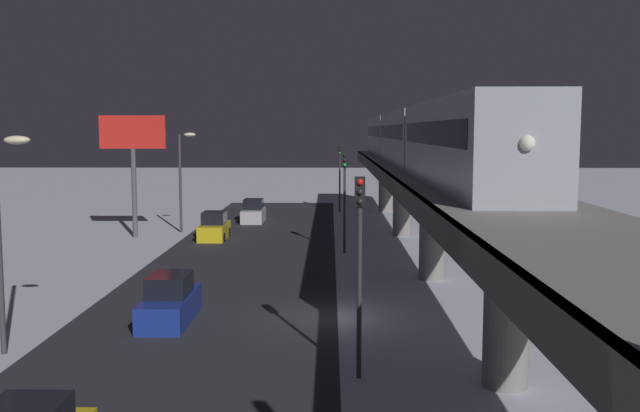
% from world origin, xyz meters
% --- Properties ---
extents(ground_plane, '(240.00, 240.00, 0.00)m').
position_xyz_m(ground_plane, '(0.00, 0.00, 0.00)').
color(ground_plane, silver).
extents(avenue_asphalt, '(11.00, 94.89, 0.01)m').
position_xyz_m(avenue_asphalt, '(4.77, 0.00, 0.00)').
color(avenue_asphalt, '#28282D').
rests_on(avenue_asphalt, ground_plane).
extents(elevated_railway, '(5.00, 94.89, 5.61)m').
position_xyz_m(elevated_railway, '(-5.71, -0.00, 4.86)').
color(elevated_railway, gray).
rests_on(elevated_railway, ground_plane).
extents(subway_train, '(2.94, 55.47, 3.40)m').
position_xyz_m(subway_train, '(-5.80, -18.03, 7.39)').
color(subway_train, '#999EA8').
rests_on(subway_train, elevated_railway).
extents(sedan_yellow, '(1.91, 4.32, 1.97)m').
position_xyz_m(sedan_yellow, '(7.97, -21.71, 0.78)').
color(sedan_yellow, gold).
rests_on(sedan_yellow, ground_plane).
extents(sedan_blue, '(1.80, 4.64, 1.97)m').
position_xyz_m(sedan_blue, '(6.17, 0.67, 0.80)').
color(sedan_blue, navy).
rests_on(sedan_blue, ground_plane).
extents(sedan_silver, '(1.80, 4.07, 1.97)m').
position_xyz_m(sedan_silver, '(6.17, -31.34, 0.80)').
color(sedan_silver, '#B2B2B7').
rests_on(sedan_silver, ground_plane).
extents(traffic_light_near, '(0.32, 0.44, 6.40)m').
position_xyz_m(traffic_light_near, '(-1.33, 7.28, 4.20)').
color(traffic_light_near, '#2D2D2D').
rests_on(traffic_light_near, ground_plane).
extents(traffic_light_mid, '(0.32, 0.44, 6.40)m').
position_xyz_m(traffic_light_mid, '(-1.33, -15.86, 4.20)').
color(traffic_light_mid, '#2D2D2D').
rests_on(traffic_light_mid, ground_plane).
extents(traffic_light_far, '(0.32, 0.44, 6.40)m').
position_xyz_m(traffic_light_far, '(-1.33, -39.01, 4.20)').
color(traffic_light_far, '#2D2D2D').
rests_on(traffic_light_far, ground_plane).
extents(commercial_billboard, '(4.80, 0.36, 8.90)m').
position_xyz_m(commercial_billboard, '(13.91, -22.40, 6.83)').
color(commercial_billboard, '#4C4C51').
rests_on(commercial_billboard, ground_plane).
extents(street_lamp_near, '(1.35, 0.44, 7.65)m').
position_xyz_m(street_lamp_near, '(10.84, 5.00, 4.81)').
color(street_lamp_near, '#38383D').
rests_on(street_lamp_near, ground_plane).
extents(street_lamp_far, '(1.35, 0.44, 7.65)m').
position_xyz_m(street_lamp_far, '(10.84, -25.00, 4.81)').
color(street_lamp_far, '#38383D').
rests_on(street_lamp_far, ground_plane).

